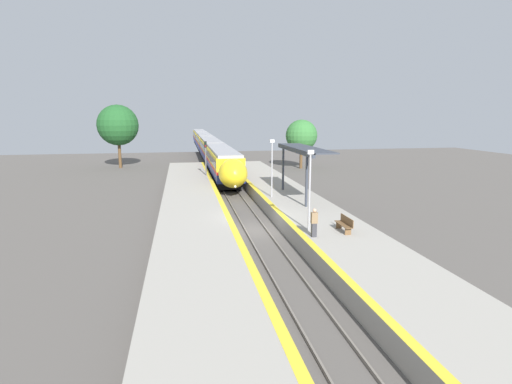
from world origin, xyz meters
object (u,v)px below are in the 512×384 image
Objects in this scene: lamppost_near at (310,184)px; person_waiting at (314,222)px; train at (208,145)px; lamppost_mid at (272,164)px; platform_bench at (345,224)px; railway_signal at (206,158)px.

person_waiting is at bearing -95.11° from lamppost_near.
train is 16.38× the size of lamppost_mid.
train is 54.29m from person_waiting.
platform_bench is 11.02m from lamppost_mid.
person_waiting is 11.41m from lamppost_mid.
lamppost_near is 1.00× the size of lamppost_mid.
person_waiting is at bearing -162.87° from platform_bench.
platform_bench is at bearing -79.29° from lamppost_mid.
platform_bench is 2.25m from person_waiting.
person_waiting is at bearing -79.53° from railway_signal.
train is 29.87m from railway_signal.
person_waiting is 0.34× the size of lamppost_near.
lamppost_near is (2.49, -52.92, 1.62)m from train.
railway_signal reaches higher than train.
lamppost_near is (0.12, 1.31, 1.92)m from person_waiting.
lamppost_near is at bearing -90.00° from lamppost_mid.
railway_signal is at bearing 109.35° from lamppost_mid.
lamppost_near reaches higher than platform_bench.
lamppost_mid reaches higher than train.
train is 47.83× the size of person_waiting.
lamppost_mid is at bearing -70.65° from railway_signal.
train is at bearing 85.89° from railway_signal.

